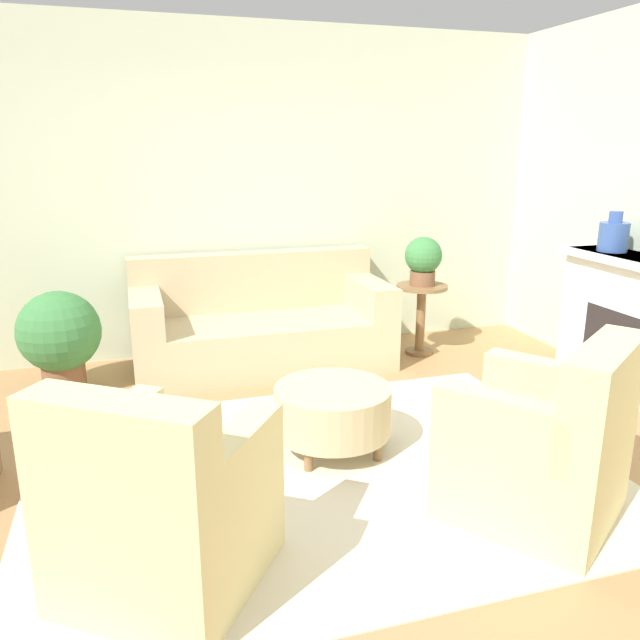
# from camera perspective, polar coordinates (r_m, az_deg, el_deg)

# --- Properties ---
(ground_plane) EXTENTS (16.00, 16.00, 0.00)m
(ground_plane) POSITION_cam_1_polar(r_m,az_deg,el_deg) (3.64, 0.28, -13.90)
(ground_plane) COLOR #AD7F51
(wall_back) EXTENTS (8.80, 0.12, 2.80)m
(wall_back) POSITION_cam_1_polar(r_m,az_deg,el_deg) (5.59, -7.36, 11.41)
(wall_back) COLOR beige
(wall_back) RESTS_ON ground_plane
(rug) EXTENTS (3.21, 2.39, 0.01)m
(rug) POSITION_cam_1_polar(r_m,az_deg,el_deg) (3.64, 0.28, -13.83)
(rug) COLOR beige
(rug) RESTS_ON ground_plane
(couch) EXTENTS (2.09, 0.92, 0.92)m
(couch) POSITION_cam_1_polar(r_m,az_deg,el_deg) (5.27, -5.39, -0.64)
(couch) COLOR #C6B289
(couch) RESTS_ON ground_plane
(armchair_left) EXTENTS (1.04, 1.05, 0.93)m
(armchair_left) POSITION_cam_1_polar(r_m,az_deg,el_deg) (2.72, -14.40, -16.52)
(armchair_left) COLOR beige
(armchair_left) RESTS_ON rug
(armchair_right) EXTENTS (1.04, 1.05, 0.93)m
(armchair_right) POSITION_cam_1_polar(r_m,az_deg,el_deg) (3.29, 19.83, -11.05)
(armchair_right) COLOR beige
(armchair_right) RESTS_ON rug
(ottoman_table) EXTENTS (0.70, 0.70, 0.40)m
(ottoman_table) POSITION_cam_1_polar(r_m,az_deg,el_deg) (3.78, 1.14, -8.19)
(ottoman_table) COLOR #C6B289
(ottoman_table) RESTS_ON rug
(side_table) EXTENTS (0.45, 0.45, 0.63)m
(side_table) POSITION_cam_1_polar(r_m,az_deg,el_deg) (5.57, 9.22, 1.05)
(side_table) COLOR olive
(side_table) RESTS_ON ground_plane
(vase_mantel_near) EXTENTS (0.22, 0.22, 0.30)m
(vase_mantel_near) POSITION_cam_1_polar(r_m,az_deg,el_deg) (5.22, 25.25, 7.00)
(vase_mantel_near) COLOR #38569E
(vase_mantel_near) RESTS_ON fireplace
(potted_plant_on_side_table) EXTENTS (0.32, 0.32, 0.42)m
(potted_plant_on_side_table) POSITION_cam_1_polar(r_m,az_deg,el_deg) (5.48, 9.42, 5.54)
(potted_plant_on_side_table) COLOR brown
(potted_plant_on_side_table) RESTS_ON side_table
(potted_plant_floor) EXTENTS (0.60, 0.60, 0.77)m
(potted_plant_floor) POSITION_cam_1_polar(r_m,az_deg,el_deg) (5.02, -22.72, -1.32)
(potted_plant_floor) COLOR brown
(potted_plant_floor) RESTS_ON ground_plane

